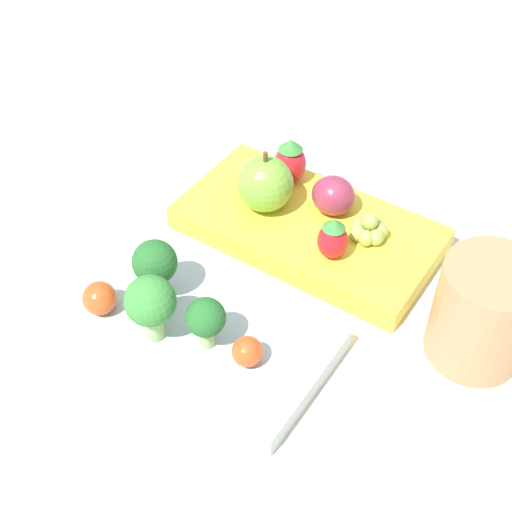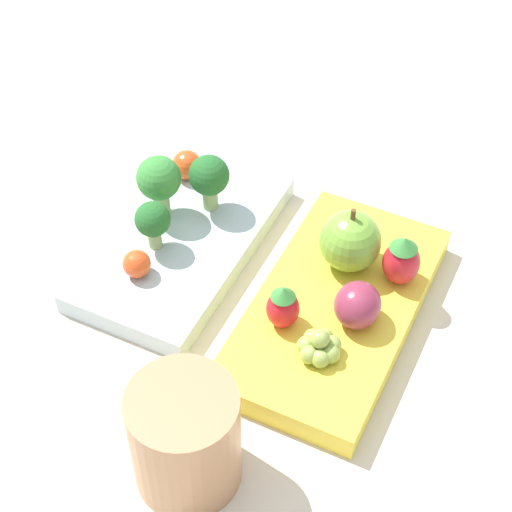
{
  "view_description": "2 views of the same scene",
  "coord_description": "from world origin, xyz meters",
  "px_view_note": "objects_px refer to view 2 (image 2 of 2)",
  "views": [
    {
      "loc": [
        -0.21,
        0.34,
        0.43
      ],
      "look_at": [
        0.0,
        -0.0,
        0.03
      ],
      "focal_mm": 50.0,
      "sensor_mm": 36.0,
      "label": 1
    },
    {
      "loc": [
        -0.42,
        -0.19,
        0.52
      ],
      "look_at": [
        0.0,
        -0.0,
        0.03
      ],
      "focal_mm": 60.0,
      "sensor_mm": 36.0,
      "label": 2
    }
  ],
  "objects_px": {
    "bento_box_fruit": "(335,310)",
    "strawberry_1": "(283,307)",
    "bento_box_savoury": "(183,242)",
    "broccoli_floret_1": "(159,180)",
    "drinking_cup": "(185,438)",
    "apple": "(350,241)",
    "broccoli_floret_0": "(209,177)",
    "cherry_tomato_0": "(187,165)",
    "cherry_tomato_1": "(137,264)",
    "strawberry_0": "(402,260)",
    "plum": "(357,305)",
    "grape_cluster": "(319,347)",
    "broccoli_floret_2": "(153,221)"
  },
  "relations": [
    {
      "from": "cherry_tomato_0",
      "to": "strawberry_0",
      "type": "xyz_separation_m",
      "value": [
        -0.05,
        -0.21,
        0.01
      ]
    },
    {
      "from": "strawberry_0",
      "to": "plum",
      "type": "relative_size",
      "value": 1.18
    },
    {
      "from": "bento_box_fruit",
      "to": "cherry_tomato_1",
      "type": "bearing_deg",
      "value": 102.75
    },
    {
      "from": "apple",
      "to": "broccoli_floret_1",
      "type": "bearing_deg",
      "value": 91.98
    },
    {
      "from": "strawberry_0",
      "to": "strawberry_1",
      "type": "bearing_deg",
      "value": 139.59
    },
    {
      "from": "drinking_cup",
      "to": "broccoli_floret_0",
      "type": "bearing_deg",
      "value": 22.41
    },
    {
      "from": "strawberry_0",
      "to": "drinking_cup",
      "type": "bearing_deg",
      "value": 158.76
    },
    {
      "from": "broccoli_floret_2",
      "to": "grape_cluster",
      "type": "relative_size",
      "value": 1.34
    },
    {
      "from": "broccoli_floret_2",
      "to": "strawberry_0",
      "type": "xyz_separation_m",
      "value": [
        0.04,
        -0.19,
        -0.0
      ]
    },
    {
      "from": "grape_cluster",
      "to": "drinking_cup",
      "type": "height_order",
      "value": "drinking_cup"
    },
    {
      "from": "broccoli_floret_1",
      "to": "grape_cluster",
      "type": "relative_size",
      "value": 1.73
    },
    {
      "from": "bento_box_savoury",
      "to": "cherry_tomato_1",
      "type": "bearing_deg",
      "value": 167.89
    },
    {
      "from": "broccoli_floret_1",
      "to": "strawberry_0",
      "type": "relative_size",
      "value": 1.27
    },
    {
      "from": "strawberry_0",
      "to": "bento_box_savoury",
      "type": "bearing_deg",
      "value": 96.98
    },
    {
      "from": "plum",
      "to": "strawberry_0",
      "type": "bearing_deg",
      "value": -17.78
    },
    {
      "from": "bento_box_savoury",
      "to": "grape_cluster",
      "type": "xyz_separation_m",
      "value": [
        -0.07,
        -0.15,
        0.02
      ]
    },
    {
      "from": "bento_box_fruit",
      "to": "grape_cluster",
      "type": "height_order",
      "value": "grape_cluster"
    },
    {
      "from": "drinking_cup",
      "to": "strawberry_1",
      "type": "bearing_deg",
      "value": -6.27
    },
    {
      "from": "broccoli_floret_0",
      "to": "bento_box_savoury",
      "type": "bearing_deg",
      "value": 170.07
    },
    {
      "from": "bento_box_fruit",
      "to": "cherry_tomato_1",
      "type": "relative_size",
      "value": 9.99
    },
    {
      "from": "broccoli_floret_0",
      "to": "plum",
      "type": "distance_m",
      "value": 0.17
    },
    {
      "from": "cherry_tomato_0",
      "to": "strawberry_1",
      "type": "height_order",
      "value": "strawberry_1"
    },
    {
      "from": "drinking_cup",
      "to": "broccoli_floret_1",
      "type": "bearing_deg",
      "value": 32.23
    },
    {
      "from": "broccoli_floret_1",
      "to": "broccoli_floret_2",
      "type": "xyz_separation_m",
      "value": [
        -0.04,
        -0.01,
        -0.01
      ]
    },
    {
      "from": "bento_box_fruit",
      "to": "cherry_tomato_1",
      "type": "distance_m",
      "value": 0.16
    },
    {
      "from": "broccoli_floret_2",
      "to": "grape_cluster",
      "type": "bearing_deg",
      "value": -107.44
    },
    {
      "from": "bento_box_fruit",
      "to": "broccoli_floret_2",
      "type": "bearing_deg",
      "value": 90.61
    },
    {
      "from": "strawberry_0",
      "to": "broccoli_floret_1",
      "type": "bearing_deg",
      "value": 91.47
    },
    {
      "from": "strawberry_1",
      "to": "drinking_cup",
      "type": "xyz_separation_m",
      "value": [
        -0.13,
        0.01,
        0.0
      ]
    },
    {
      "from": "bento_box_fruit",
      "to": "strawberry_1",
      "type": "height_order",
      "value": "strawberry_1"
    },
    {
      "from": "broccoli_floret_1",
      "to": "broccoli_floret_2",
      "type": "bearing_deg",
      "value": -159.63
    },
    {
      "from": "broccoli_floret_0",
      "to": "plum",
      "type": "bearing_deg",
      "value": -114.28
    },
    {
      "from": "bento_box_fruit",
      "to": "apple",
      "type": "distance_m",
      "value": 0.06
    },
    {
      "from": "strawberry_1",
      "to": "grape_cluster",
      "type": "distance_m",
      "value": 0.04
    },
    {
      "from": "broccoli_floret_2",
      "to": "broccoli_floret_0",
      "type": "bearing_deg",
      "value": -18.87
    },
    {
      "from": "strawberry_1",
      "to": "bento_box_savoury",
      "type": "bearing_deg",
      "value": 63.88
    },
    {
      "from": "bento_box_fruit",
      "to": "apple",
      "type": "height_order",
      "value": "apple"
    },
    {
      "from": "bento_box_savoury",
      "to": "broccoli_floret_1",
      "type": "distance_m",
      "value": 0.06
    },
    {
      "from": "cherry_tomato_0",
      "to": "strawberry_0",
      "type": "height_order",
      "value": "strawberry_0"
    },
    {
      "from": "strawberry_1",
      "to": "plum",
      "type": "distance_m",
      "value": 0.06
    },
    {
      "from": "bento_box_fruit",
      "to": "grape_cluster",
      "type": "relative_size",
      "value": 6.83
    },
    {
      "from": "cherry_tomato_0",
      "to": "cherry_tomato_1",
      "type": "distance_m",
      "value": 0.12
    },
    {
      "from": "broccoli_floret_0",
      "to": "apple",
      "type": "distance_m",
      "value": 0.13
    },
    {
      "from": "cherry_tomato_1",
      "to": "strawberry_0",
      "type": "relative_size",
      "value": 0.5
    },
    {
      "from": "cherry_tomato_0",
      "to": "drinking_cup",
      "type": "distance_m",
      "value": 0.28
    },
    {
      "from": "bento_box_fruit",
      "to": "grape_cluster",
      "type": "bearing_deg",
      "value": -173.33
    },
    {
      "from": "bento_box_savoury",
      "to": "drinking_cup",
      "type": "height_order",
      "value": "drinking_cup"
    },
    {
      "from": "bento_box_fruit",
      "to": "drinking_cup",
      "type": "height_order",
      "value": "drinking_cup"
    },
    {
      "from": "grape_cluster",
      "to": "drinking_cup",
      "type": "xyz_separation_m",
      "value": [
        -0.11,
        0.05,
        0.01
      ]
    },
    {
      "from": "apple",
      "to": "broccoli_floret_0",
      "type": "bearing_deg",
      "value": 82.48
    }
  ]
}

